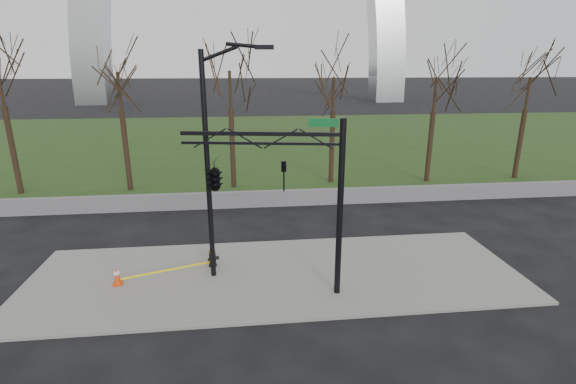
{
  "coord_description": "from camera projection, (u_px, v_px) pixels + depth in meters",
  "views": [
    {
      "loc": [
        -1.12,
        -13.84,
        7.51
      ],
      "look_at": [
        0.65,
        2.0,
        2.64
      ],
      "focal_mm": 25.94,
      "sensor_mm": 36.0,
      "label": 1
    }
  ],
  "objects": [
    {
      "name": "grass_strip",
      "position": [
        252.0,
        139.0,
        43.97
      ],
      "size": [
        120.0,
        40.0,
        0.06
      ],
      "primitive_type": "cube",
      "color": "#223B15",
      "rests_on": "ground"
    },
    {
      "name": "ground",
      "position": [
        277.0,
        276.0,
        15.47
      ],
      "size": [
        500.0,
        500.0,
        0.0
      ],
      "primitive_type": "plane",
      "color": "black",
      "rests_on": "ground"
    },
    {
      "name": "traffic_cone",
      "position": [
        117.0,
        276.0,
        14.58
      ],
      "size": [
        0.38,
        0.38,
        0.64
      ],
      "rotation": [
        0.0,
        0.0,
        0.18
      ],
      "color": "red",
      "rests_on": "sidewalk"
    },
    {
      "name": "guardrail",
      "position": [
        264.0,
        199.0,
        22.94
      ],
      "size": [
        60.0,
        0.3,
        0.9
      ],
      "primitive_type": "cube",
      "color": "#59595B",
      "rests_on": "ground"
    },
    {
      "name": "caution_tape",
      "position": [
        175.0,
        268.0,
        15.34
      ],
      "size": [
        3.33,
        1.07,
        0.4
      ],
      "color": "yellow",
      "rests_on": "ground"
    },
    {
      "name": "fire_hydrant",
      "position": [
        213.0,
        257.0,
        15.93
      ],
      "size": [
        0.47,
        0.31,
        0.76
      ],
      "rotation": [
        0.0,
        0.0,
        0.15
      ],
      "color": "black",
      "rests_on": "sidewalk"
    },
    {
      "name": "traffic_signal_mast",
      "position": [
        239.0,
        176.0,
        13.17
      ],
      "size": [
        5.04,
        2.54,
        6.0
      ],
      "rotation": [
        0.0,
        0.0,
        -0.17
      ],
      "color": "black",
      "rests_on": "ground"
    },
    {
      "name": "tree_row",
      "position": [
        284.0,
        122.0,
        25.82
      ],
      "size": [
        48.98,
        4.0,
        8.29
      ],
      "color": "black",
      "rests_on": "ground"
    },
    {
      "name": "sidewalk",
      "position": [
        277.0,
        275.0,
        15.46
      ],
      "size": [
        18.0,
        6.0,
        0.1
      ],
      "primitive_type": "cube",
      "color": "slate",
      "rests_on": "ground"
    },
    {
      "name": "street_light",
      "position": [
        213.0,
        153.0,
        14.0
      ],
      "size": [
        2.39,
        0.48,
        8.21
      ],
      "rotation": [
        0.0,
        0.0,
        -0.12
      ],
      "color": "black",
      "rests_on": "ground"
    }
  ]
}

